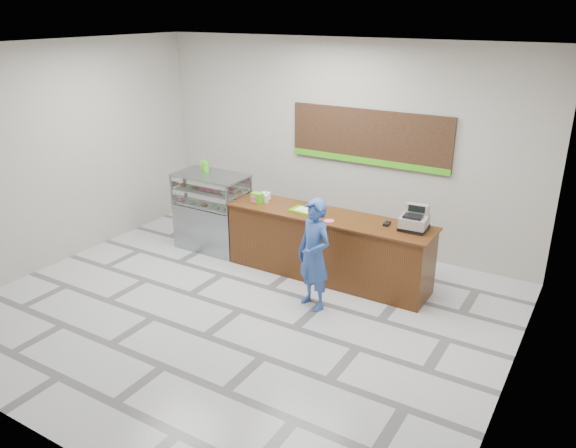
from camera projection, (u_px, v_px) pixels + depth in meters
The scene contains 16 objects.
floor at pixel (240, 310), 7.81m from camera, with size 7.00×7.00×0.00m, color #BCBCC1.
back_wall at pixel (339, 144), 9.57m from camera, with size 7.00×7.00×0.00m, color #B3AEA5.
ceiling at pixel (230, 48), 6.54m from camera, with size 7.00×7.00×0.00m, color silver.
sales_counter at pixel (327, 246), 8.60m from camera, with size 3.26×0.76×1.03m.
display_case at pixel (212, 211), 9.61m from camera, with size 1.22×0.72×1.33m.
menu_board at pixel (369, 138), 9.21m from camera, with size 2.80×0.06×0.90m.
cash_register at pixel (414, 221), 7.83m from camera, with size 0.39×0.41×0.35m.
card_terminal at pixel (387, 224), 8.02m from camera, with size 0.08×0.15×0.04m, color black.
serving_tray at pixel (304, 210), 8.58m from camera, with size 0.42×0.32×0.02m.
napkin_box at pixel (265, 196), 9.06m from camera, with size 0.14×0.14×0.12m, color white.
straw_cup at pixel (266, 199), 8.91m from camera, with size 0.08×0.08×0.13m, color silver.
promo_box at pixel (257, 198), 8.91m from camera, with size 0.19×0.12×0.17m, color #47BE1A.
donut_decal at pixel (329, 221), 8.18m from camera, with size 0.15×0.15×0.00m, color #FF5D87.
green_cup_left at pixel (204, 165), 9.64m from camera, with size 0.10×0.10×0.15m, color #47BE1A.
green_cup_right at pixel (206, 167), 9.54m from camera, with size 0.09×0.09×0.15m, color #47BE1A.
customer at pixel (314, 255), 7.65m from camera, with size 0.58×0.38×1.58m, color #3154A2.
Camera 1 is at (4.12, -5.51, 3.96)m, focal length 35.00 mm.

